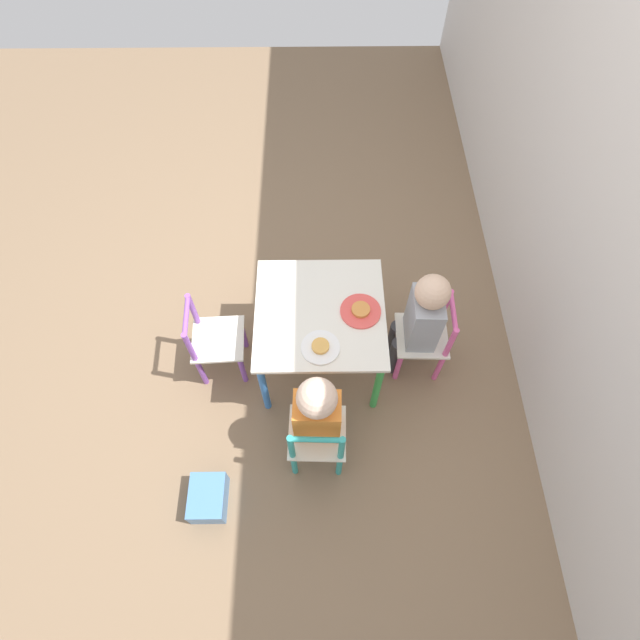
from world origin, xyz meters
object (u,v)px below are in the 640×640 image
Objects in this scene: plate_back at (361,311)px; chair_purple at (214,341)px; plate_right at (320,347)px; storage_bin at (208,498)px; child_right at (317,412)px; chair_teal at (317,439)px; child_back at (420,318)px; chair_pink at (426,337)px; kids_table at (320,320)px.

chair_purple is at bearing -87.88° from plate_back.
plate_right is 0.88m from storage_bin.
chair_teal is at bearing 90.00° from child_right.
child_right is at bearing -23.54° from plate_back.
chair_purple is 2.71× the size of plate_back.
child_back reaches higher than chair_teal.
plate_right is at bearing 136.78° from storage_bin.
plate_right is (0.17, -0.54, 0.24)m from chair_pink.
plate_back reaches higher than storage_bin.
chair_purple reaches higher than plate_back.
plate_right is (0.19, 0.00, 0.08)m from kids_table.
chair_teal is 1.00× the size of chair_pink.
plate_back is (-0.02, -0.35, 0.24)m from chair_pink.
chair_teal reaches higher than kids_table.
plate_back is at bearing -111.50° from child_right.
storage_bin is (0.74, -1.07, -0.19)m from chair_pink.
plate_back is at bearing 136.32° from storage_bin.
plate_back is at bearing 135.00° from plate_right.
child_right reaches higher than chair_pink.
chair_teal is at bearing 112.90° from storage_bin.
chair_teal is 2.53× the size of storage_bin.
chair_purple is 0.72× the size of child_right.
storage_bin is (0.74, -1.01, -0.38)m from child_back.
plate_back is at bearing 90.00° from kids_table.
child_right reaches higher than chair_teal.
chair_purple is 0.70× the size of child_back.
chair_purple is at bearing -87.13° from kids_table.
chair_pink is 0.61m from plate_right.
kids_table is at bearing 144.94° from storage_bin.
child_back is (0.02, 0.48, 0.03)m from kids_table.
child_back is 0.29m from plate_back.
child_right reaches higher than storage_bin.
kids_table is at bearing -90.00° from plate_back.
chair_purple is 2.53× the size of storage_bin.
chair_pink reaches higher than plate_back.
child_back is (-0.52, 0.50, 0.19)m from chair_teal.
chair_teal is at bearing -45.11° from chair_pink.
child_right is 0.29m from plate_right.
child_right reaches higher than kids_table.
child_back is at bearing -90.00° from chair_pink.
child_right is 0.68m from child_back.
kids_table is at bearing -90.00° from chair_purple.
child_back is at bearing 88.17° from kids_table.
plate_back is (-0.54, 0.21, 0.24)m from chair_teal.
chair_pink is at bearing 88.17° from kids_table.
child_right is 4.10× the size of plate_right.
chair_pink is at bearing 90.00° from child_back.
plate_right reaches higher than storage_bin.
child_back is at bearing -92.21° from chair_purple.
child_right is (0.46, -0.56, 0.18)m from chair_pink.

